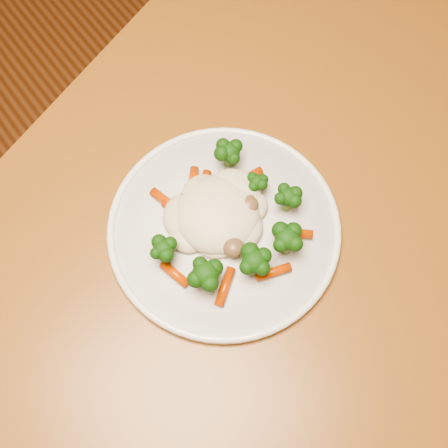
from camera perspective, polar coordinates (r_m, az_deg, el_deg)
name	(u,v)px	position (r m, az deg, el deg)	size (l,w,h in m)	color
dining_table	(295,218)	(0.86, 7.19, 0.58)	(1.29, 1.06, 0.75)	brown
plate	(224,229)	(0.72, 0.00, -0.47)	(0.30, 0.30, 0.01)	silver
meal	(226,220)	(0.69, 0.25, 0.37)	(0.20, 0.20, 0.05)	beige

